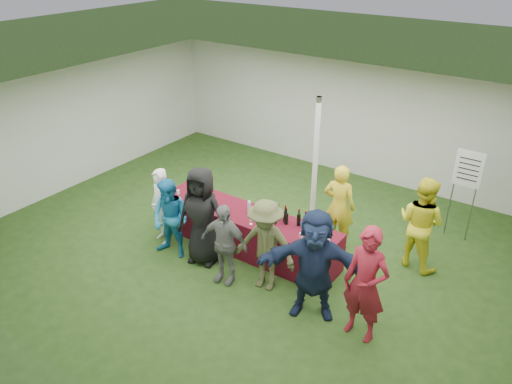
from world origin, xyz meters
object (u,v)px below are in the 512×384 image
Objects in this scene: customer_5 at (314,264)px; dump_bucket at (323,244)px; wine_list_sign at (467,176)px; customer_4 at (265,246)px; customer_3 at (224,244)px; serving_table at (247,231)px; customer_6 at (366,285)px; staff_back at (421,223)px; staff_pourer at (339,206)px; customer_2 at (202,216)px; customer_0 at (161,207)px; customer_1 at (171,219)px.

dump_bucket is at bearing 84.31° from customer_5.
wine_list_sign reaches higher than customer_4.
customer_3 is at bearing -151.35° from dump_bucket.
customer_3 reaches higher than serving_table.
dump_bucket is 0.13× the size of customer_5.
wine_list_sign is at bearing 87.70° from customer_6.
dump_bucket is at bearing 19.22° from customer_3.
staff_back is at bearing 92.59° from customer_6.
wine_list_sign is 4.07m from customer_4.
customer_3 is at bearing -173.26° from customer_6.
wine_list_sign is 1.09× the size of staff_pourer.
customer_2 is at bearing -119.89° from serving_table.
customer_3 is (-1.41, -0.77, -0.11)m from dump_bucket.
customer_1 is (0.47, -0.24, 0.00)m from customer_0.
staff_pourer is (-1.78, -1.57, -0.49)m from wine_list_sign.
customer_4 is (-1.83, -2.06, -0.04)m from staff_back.
dump_bucket is 1.35m from staff_pourer.
staff_pourer is 2.51m from customer_2.
customer_5 is at bearing 98.50° from staff_pourer.
wine_list_sign is 0.99× the size of customer_5.
customer_3 is 0.80× the size of customer_5.
customer_1 is at bearing -136.44° from serving_table.
customer_4 is 0.89× the size of customer_5.
customer_4 is 0.90× the size of customer_6.
dump_bucket is at bearing 9.24° from customer_1.
customer_6 reaches higher than customer_3.
customer_6 is at bearing -96.36° from wine_list_sign.
customer_5 is (2.86, 0.07, 0.15)m from customer_1.
serving_table is 2.11× the size of staff_back.
serving_table is 2.00× the size of wine_list_sign.
customer_2 is (-3.51, -3.39, -0.41)m from wine_list_sign.
serving_table is at bearing 172.47° from dump_bucket.
staff_back is 4.36m from customer_1.
customer_3 is (1.72, -0.29, -0.02)m from customer_0.
customer_0 is 0.83× the size of customer_6.
customer_1 is at bearing -138.57° from wine_list_sign.
customer_4 is (0.91, -0.75, 0.43)m from serving_table.
customer_5 reaches higher than customer_1.
customer_1 is 1.24m from customer_3.
staff_back is 3.77m from customer_2.
staff_back is at bearing 41.51° from customer_4.
wine_list_sign is 3.75m from customer_5.
customer_5 is (1.87, -0.87, 0.53)m from serving_table.
staff_back is at bearing 43.85° from customer_0.
serving_table is 2.40× the size of customer_0.
customer_2 reaches higher than staff_pourer.
customer_4 reaches higher than customer_3.
serving_table is 3.07m from staff_back.
customer_5 reaches higher than staff_back.
customer_6 reaches higher than staff_back.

